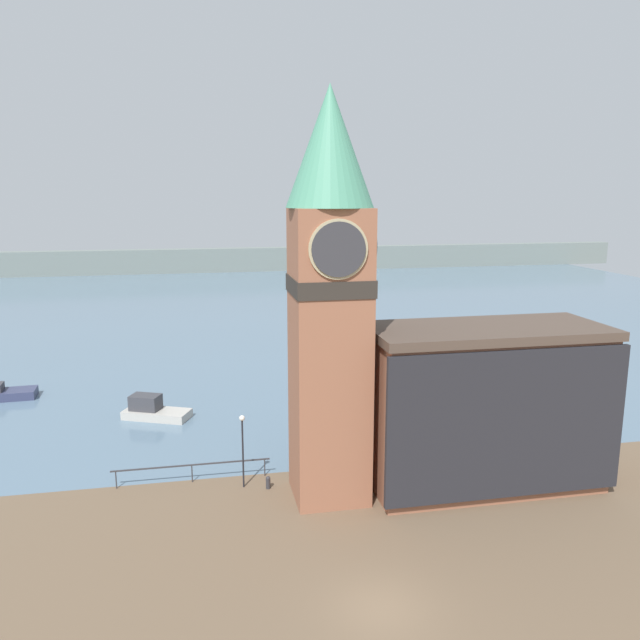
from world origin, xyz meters
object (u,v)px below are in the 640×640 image
object	(u,v)px
boat_near	(153,410)
lamp_post	(242,438)
clock_tower	(330,289)
mooring_bollard_near	(268,482)
pier_building	(485,406)

from	to	relation	value
boat_near	lamp_post	xyz separation A→B (m)	(5.78, -12.56, 2.36)
clock_tower	lamp_post	size ratio (longest dim) A/B	5.06
mooring_bollard_near	lamp_post	xyz separation A→B (m)	(-1.35, 0.46, 2.57)
boat_near	pier_building	bearing A→B (deg)	-14.03
pier_building	boat_near	distance (m)	24.64
boat_near	lamp_post	bearing A→B (deg)	-42.00
clock_tower	pier_building	size ratio (longest dim) A/B	1.63
pier_building	boat_near	world-z (taller)	pier_building
mooring_bollard_near	lamp_post	bearing A→B (deg)	161.07
clock_tower	mooring_bollard_near	bearing A→B (deg)	157.50
clock_tower	mooring_bollard_near	distance (m)	11.72
boat_near	mooring_bollard_near	size ratio (longest dim) A/B	7.08
pier_building	boat_near	size ratio (longest dim) A/B	2.54
mooring_bollard_near	pier_building	bearing A→B (deg)	-8.01
mooring_bollard_near	lamp_post	world-z (taller)	lamp_post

